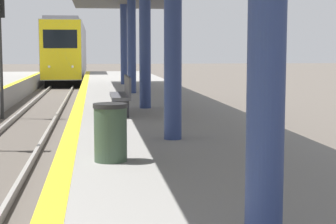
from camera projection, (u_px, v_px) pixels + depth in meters
name	position (u px, v px, depth m)	size (l,w,h in m)	color
train	(68.00, 51.00, 45.71)	(2.65, 21.26, 4.66)	black
signal_far	(0.00, 31.00, 19.88)	(0.36, 0.31, 4.51)	#2D2D2D
trash_bin	(111.00, 132.00, 7.82)	(0.48, 0.48, 0.81)	#384C38
bench	(123.00, 94.00, 13.59)	(0.44, 1.91, 0.92)	#4C4C51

